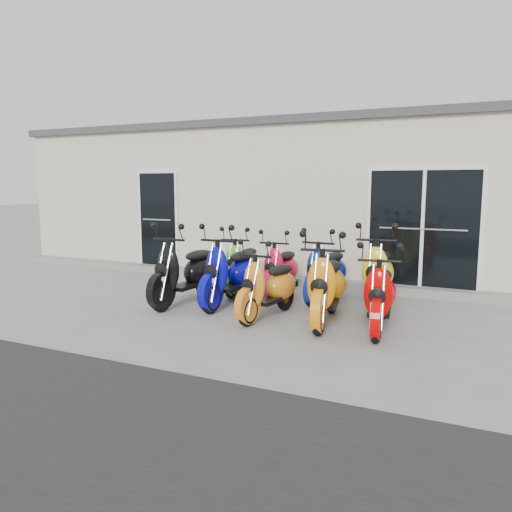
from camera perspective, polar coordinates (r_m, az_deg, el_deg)
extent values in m
plane|color=gray|center=(8.37, -1.74, -5.62)|extent=(80.00, 80.00, 0.00)
cube|color=beige|center=(12.99, 8.63, 6.33)|extent=(14.00, 6.00, 3.20)
cube|color=#3F3F42|center=(13.05, 8.79, 13.72)|extent=(14.20, 6.20, 0.16)
cube|color=gray|center=(10.16, 3.38, -2.74)|extent=(14.00, 0.40, 0.15)
cube|color=black|center=(11.68, -11.09, 4.41)|extent=(1.07, 0.08, 2.22)
cube|color=black|center=(9.52, 18.52, 3.32)|extent=(2.02, 0.08, 2.22)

